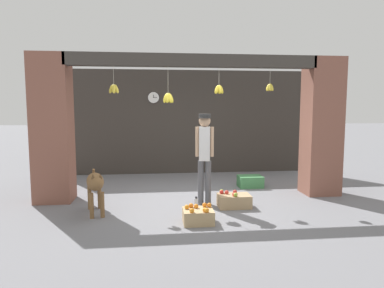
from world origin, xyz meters
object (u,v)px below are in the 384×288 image
(shopkeeper, at_px, (205,151))
(water_bottle, at_px, (196,206))
(fruit_crate_apples, at_px, (234,201))
(produce_box_green, at_px, (250,181))
(wall_clock, at_px, (154,98))
(fruit_crate_oranges, at_px, (198,216))
(dog, at_px, (95,184))

(shopkeeper, xyz_separation_m, water_bottle, (-0.22, -0.54, -0.88))
(fruit_crate_apples, relative_size, produce_box_green, 1.08)
(shopkeeper, distance_m, produce_box_green, 2.01)
(shopkeeper, xyz_separation_m, wall_clock, (-0.95, 3.13, 1.07))
(fruit_crate_oranges, relative_size, water_bottle, 1.61)
(dog, distance_m, wall_clock, 3.96)
(dog, bearing_deg, fruit_crate_oranges, 55.24)
(produce_box_green, relative_size, wall_clock, 1.73)
(produce_box_green, bearing_deg, water_bottle, -128.91)
(fruit_crate_apples, height_order, produce_box_green, fruit_crate_apples)
(dog, xyz_separation_m, fruit_crate_apples, (2.46, 0.14, -0.41))
(dog, distance_m, fruit_crate_apples, 2.50)
(fruit_crate_apples, height_order, wall_clock, wall_clock)
(dog, relative_size, shopkeeper, 0.60)
(fruit_crate_oranges, xyz_separation_m, fruit_crate_apples, (0.76, 0.80, 0.00))
(shopkeeper, bearing_deg, water_bottle, 77.57)
(fruit_crate_apples, distance_m, wall_clock, 4.16)
(fruit_crate_oranges, bearing_deg, wall_clock, 99.52)
(fruit_crate_oranges, distance_m, fruit_crate_apples, 1.10)
(fruit_crate_apples, bearing_deg, wall_clock, 113.51)
(dog, height_order, fruit_crate_oranges, dog)
(fruit_crate_oranges, xyz_separation_m, water_bottle, (0.03, 0.49, 0.02))
(dog, xyz_separation_m, water_bottle, (1.72, -0.16, -0.39))
(produce_box_green, bearing_deg, fruit_crate_apples, -115.88)
(water_bottle, bearing_deg, dog, 174.61)
(wall_clock, bearing_deg, dog, -105.90)
(produce_box_green, height_order, water_bottle, water_bottle)
(fruit_crate_apples, relative_size, wall_clock, 1.87)
(produce_box_green, distance_m, water_bottle, 2.36)
(shopkeeper, relative_size, produce_box_green, 3.14)
(water_bottle, bearing_deg, wall_clock, 101.19)
(fruit_crate_apples, relative_size, water_bottle, 1.98)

